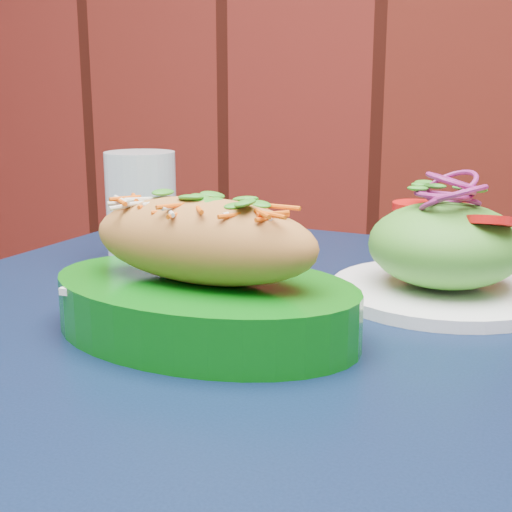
% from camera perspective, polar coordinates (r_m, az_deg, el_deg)
% --- Properties ---
extents(cafe_table, '(0.90, 0.90, 0.75)m').
position_cam_1_polar(cafe_table, '(0.68, 1.83, -12.25)').
color(cafe_table, black).
rests_on(cafe_table, ground).
extents(banh_mi_basket, '(0.30, 0.22, 0.13)m').
position_cam_1_polar(banh_mi_basket, '(0.60, -4.23, -2.05)').
color(banh_mi_basket, '#08620E').
rests_on(banh_mi_basket, cafe_table).
extents(salad_plate, '(0.22, 0.22, 0.12)m').
position_cam_1_polar(salad_plate, '(0.73, 14.89, 0.27)').
color(salad_plate, white).
rests_on(salad_plate, cafe_table).
extents(water_glass, '(0.08, 0.08, 0.13)m').
position_cam_1_polar(water_glass, '(0.85, -9.15, 3.76)').
color(water_glass, silver).
rests_on(water_glass, cafe_table).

